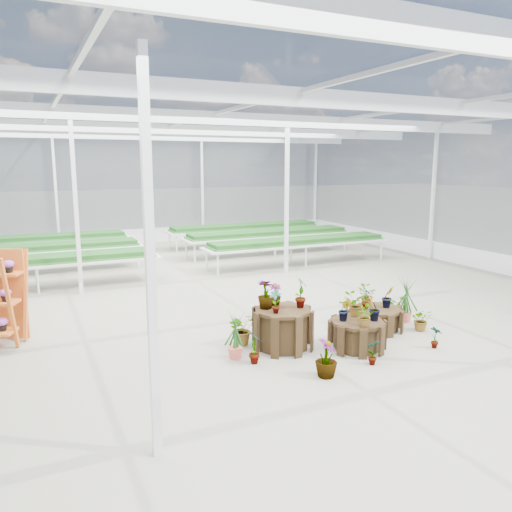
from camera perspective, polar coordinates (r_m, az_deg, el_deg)
name	(u,v)px	position (r m, az deg, el deg)	size (l,w,h in m)	color
ground_plane	(251,322)	(10.65, -0.57, -7.57)	(24.00, 24.00, 0.00)	gray
greenhouse_shell	(251,216)	(10.18, -0.60, 4.56)	(18.00, 24.00, 4.50)	white
steel_frame	(251,216)	(10.18, -0.60, 4.56)	(18.00, 24.00, 4.50)	silver
nursery_benches	(163,250)	(17.19, -10.55, 0.63)	(16.00, 7.00, 0.84)	silver
plinth_tall	(283,329)	(9.11, 3.06, -8.29)	(1.08, 1.08, 0.74)	#322211
plinth_mid	(357,335)	(9.28, 11.47, -8.81)	(1.01, 1.01, 0.53)	#322211
plinth_low	(377,319)	(10.40, 13.63, -7.01)	(1.00, 1.00, 0.45)	#322211
nursery_plants	(335,314)	(9.69, 9.05, -6.55)	(4.52, 2.67, 1.36)	#174215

